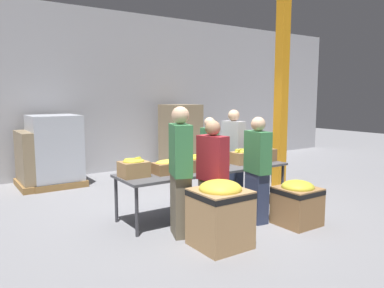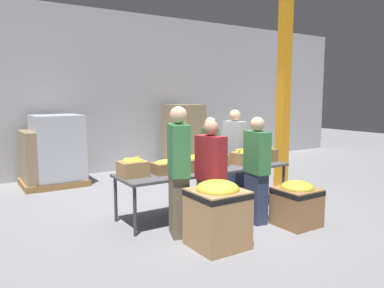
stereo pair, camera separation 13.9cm
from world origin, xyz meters
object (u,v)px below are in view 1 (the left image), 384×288
at_px(banana_box_2, 197,162).
at_px(donation_bin_0, 220,212).
at_px(pallet_stack_0, 181,138).
at_px(volunteer_1, 212,178).
at_px(volunteer_5, 233,152).
at_px(banana_box_0, 134,167).
at_px(support_pillar, 281,92).
at_px(sorting_table, 206,171).
at_px(banana_box_1, 168,166).
at_px(banana_box_4, 243,156).
at_px(banana_box_5, 263,153).
at_px(volunteer_0, 180,161).
at_px(pallet_stack_2, 46,159).
at_px(volunteer_4, 257,170).
at_px(pallet_stack_1, 55,151).
at_px(volunteer_3, 181,172).
at_px(banana_box_3, 215,159).
at_px(volunteer_2, 209,159).
at_px(donation_bin_1, 297,201).

relative_size(banana_box_2, donation_bin_0, 0.50).
bearing_deg(banana_box_2, pallet_stack_0, 61.62).
bearing_deg(volunteer_1, volunteer_5, -59.54).
bearing_deg(banana_box_0, support_pillar, 8.04).
distance_m(sorting_table, banana_box_0, 1.28).
distance_m(banana_box_1, banana_box_4, 1.51).
height_order(banana_box_1, donation_bin_0, banana_box_1).
relative_size(sorting_table, banana_box_5, 6.86).
bearing_deg(volunteer_0, volunteer_5, 107.45).
height_order(sorting_table, pallet_stack_2, pallet_stack_2).
height_order(banana_box_2, volunteer_4, volunteer_4).
xyz_separation_m(volunteer_4, volunteer_5, (0.76, 1.46, 0.02)).
xyz_separation_m(volunteer_5, pallet_stack_1, (-2.71, 2.68, -0.08)).
height_order(banana_box_1, volunteer_3, volunteer_3).
height_order(donation_bin_0, pallet_stack_1, pallet_stack_1).
height_order(volunteer_0, volunteer_5, volunteer_5).
distance_m(banana_box_3, volunteer_2, 0.64).
xyz_separation_m(banana_box_1, banana_box_3, (0.98, 0.09, 0.01)).
bearing_deg(banana_box_3, donation_bin_1, -68.65).
bearing_deg(volunteer_3, volunteer_5, -37.27).
relative_size(volunteer_4, donation_bin_1, 2.38).
relative_size(banana_box_3, banana_box_5, 1.01).
distance_m(banana_box_4, volunteer_0, 1.11).
relative_size(banana_box_3, banana_box_4, 1.08).
relative_size(banana_box_1, banana_box_2, 1.00).
bearing_deg(banana_box_5, volunteer_5, 100.48).
xyz_separation_m(banana_box_3, banana_box_5, (1.00, -0.11, 0.02)).
xyz_separation_m(volunteer_1, volunteer_4, (0.84, -0.01, 0.01)).
distance_m(banana_box_0, volunteer_3, 0.80).
height_order(donation_bin_0, pallet_stack_2, pallet_stack_2).
relative_size(volunteer_4, pallet_stack_2, 1.35).
bearing_deg(volunteer_5, volunteer_2, -94.42).
xyz_separation_m(volunteer_4, donation_bin_1, (0.41, -0.44, -0.44)).
relative_size(volunteer_1, pallet_stack_2, 1.34).
bearing_deg(banana_box_4, donation_bin_1, -90.19).
bearing_deg(volunteer_1, pallet_stack_2, 5.37).
distance_m(donation_bin_1, pallet_stack_2, 5.29).
xyz_separation_m(banana_box_1, donation_bin_0, (0.04, -1.25, -0.39)).
bearing_deg(volunteer_1, banana_box_4, -69.88).
bearing_deg(volunteer_5, volunteer_4, -32.49).
xyz_separation_m(volunteer_5, donation_bin_1, (-0.35, -1.90, -0.47)).
bearing_deg(sorting_table, donation_bin_1, -58.41).
bearing_deg(banana_box_3, volunteer_0, 125.34).
xyz_separation_m(banana_box_0, volunteer_4, (1.62, -0.89, -0.08)).
distance_m(volunteer_0, donation_bin_1, 2.11).
bearing_deg(banana_box_3, sorting_table, -161.72).
bearing_deg(banana_box_2, donation_bin_1, -49.09).
distance_m(volunteer_4, pallet_stack_1, 4.58).
bearing_deg(volunteer_2, banana_box_0, -60.01).
xyz_separation_m(banana_box_1, volunteer_4, (1.09, -0.81, -0.05)).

